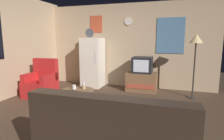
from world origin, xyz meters
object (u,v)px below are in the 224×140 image
Objects in this scene: wine_glass at (84,85)px; armchair at (42,83)px; tv_stand at (142,82)px; crt_tv at (142,65)px; standing_lamp at (196,44)px; mug_ceramic_white at (74,87)px; coffee_table at (77,100)px; remote_control at (72,91)px; fridge at (93,62)px; mug_ceramic_tan at (84,87)px.

armchair is at bearing 162.36° from wine_glass.
crt_tv reaches higher than tv_stand.
mug_ceramic_white is at bearing -147.67° from standing_lamp.
standing_lamp reaches higher than coffee_table.
coffee_table is (-1.05, -1.87, -0.54)m from crt_tv.
standing_lamp is 3.12m from remote_control.
wine_glass is at bearing -146.82° from standing_lamp.
fridge is 19.67× the size of mug_ceramic_tan.
tv_stand is 2.14m from coffee_table.
mug_ceramic_tan is (-2.28, -1.48, -0.89)m from standing_lamp.
tv_stand is 1.17× the size of coffee_table.
tv_stand is at bearing -2.13° from fridge.
remote_control is at bearing -78.51° from mug_ceramic_white.
tv_stand is at bearing 28.26° from armchair.
standing_lamp is 17.67× the size of mug_ceramic_tan.
wine_glass is (-0.96, -1.74, 0.23)m from tv_stand.
mug_ceramic_white is 0.20m from mug_ceramic_tan.
fridge is 2.10m from remote_control.
mug_ceramic_tan is at bearing -119.09° from tv_stand.
mug_ceramic_white is (-2.46, -1.56, -0.89)m from standing_lamp.
coffee_table is at bearing -23.80° from armchair.
fridge is 3.28× the size of crt_tv.
fridge is at bearing 107.62° from wine_glass.
standing_lamp is 3.05m from mug_ceramic_white.
tv_stand reaches higher than mug_ceramic_tan.
crt_tv is 0.34× the size of standing_lamp.
standing_lamp reaches higher than tv_stand.
wine_glass reaches higher than mug_ceramic_white.
wine_glass is (0.09, 0.14, 0.29)m from coffee_table.
fridge is 11.80× the size of wine_glass.
wine_glass is at bearing 58.13° from coffee_table.
mug_ceramic_white is at bearing -78.35° from fridge.
standing_lamp is at bearing 32.95° from mug_ceramic_tan.
wine_glass is 0.03m from mug_ceramic_tan.
remote_control is (-1.12, -1.97, -0.32)m from crt_tv.
armchair is (-1.43, 0.45, -0.16)m from wine_glass.
mug_ceramic_white is at bearing -22.84° from armchair.
fridge is 11.80× the size of remote_control.
armchair is (-1.34, 0.59, 0.13)m from coffee_table.
remote_control is at bearing -119.28° from tv_stand.
mug_ceramic_white is at bearing -122.51° from crt_tv.
standing_lamp is 10.60× the size of remote_control.
mug_ceramic_white is 0.60× the size of remote_control.
coffee_table is 4.80× the size of wine_glass.
mug_ceramic_tan is at bearing 30.55° from remote_control.
standing_lamp reaches higher than armchair.
wine_glass is at bearing -79.16° from mug_ceramic_tan.
tv_stand is 0.87× the size of armchair.
standing_lamp is 10.60× the size of wine_glass.
wine_glass is at bearing -118.87° from tv_stand.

